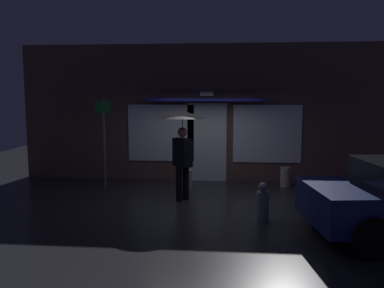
{
  "coord_description": "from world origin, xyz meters",
  "views": [
    {
      "loc": [
        0.62,
        -9.16,
        2.48
      ],
      "look_at": [
        -0.22,
        0.01,
        1.32
      ],
      "focal_mm": 38.06,
      "sensor_mm": 36.0,
      "label": 1
    }
  ],
  "objects": [
    {
      "name": "person_with_umbrella",
      "position": [
        -0.44,
        0.01,
        1.59
      ],
      "size": [
        1.11,
        1.11,
        2.07
      ],
      "rotation": [
        0.0,
        0.0,
        -0.79
      ],
      "color": "black",
      "rests_on": "ground"
    },
    {
      "name": "street_sign_post",
      "position": [
        -2.62,
        1.08,
        1.35
      ],
      "size": [
        0.4,
        0.07,
        2.38
      ],
      "color": "#595B60",
      "rests_on": "ground"
    },
    {
      "name": "sidewalk_bollard",
      "position": [
        -0.44,
        1.07,
        0.26
      ],
      "size": [
        0.24,
        0.24,
        0.51
      ],
      "primitive_type": "cylinder",
      "color": "#B2A899",
      "rests_on": "ground"
    },
    {
      "name": "sidewalk_bollard_2",
      "position": [
        2.12,
        1.62,
        0.26
      ],
      "size": [
        0.26,
        0.26,
        0.52
      ],
      "primitive_type": "cylinder",
      "color": "#B2A899",
      "rests_on": "ground"
    },
    {
      "name": "ground_plane",
      "position": [
        0.0,
        0.0,
        0.0
      ],
      "size": [
        18.0,
        18.0,
        0.0
      ],
      "primitive_type": "plane",
      "color": "#26262B"
    },
    {
      "name": "fire_hydrant",
      "position": [
        1.29,
        -1.37,
        0.35
      ],
      "size": [
        0.24,
        0.24,
        0.76
      ],
      "color": "gray",
      "rests_on": "ground"
    },
    {
      "name": "building_facade",
      "position": [
        0.0,
        2.34,
        1.9
      ],
      "size": [
        10.59,
        1.0,
        3.83
      ],
      "color": "brown",
      "rests_on": "ground"
    }
  ]
}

